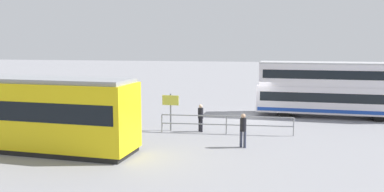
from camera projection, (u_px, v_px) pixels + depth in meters
name	position (u px, v px, depth m)	size (l,w,h in m)	color
ground_plane	(252.00, 117.00, 28.53)	(160.00, 160.00, 0.00)	gray
double_decker_bus	(333.00, 89.00, 28.45)	(10.64, 3.19, 3.87)	silver
tram_yellow	(12.00, 112.00, 20.05)	(12.89, 3.53, 3.59)	yellow
pedestrian_near_railing	(201.00, 116.00, 23.85)	(0.45, 0.45, 1.64)	black
pedestrian_crossing	(243.00, 128.00, 20.27)	(0.44, 0.44, 1.73)	#33384C
pedestrian_railing	(226.00, 121.00, 23.26)	(7.63, 0.45, 1.08)	gray
info_sign	(171.00, 105.00, 24.06)	(1.01, 0.14, 2.24)	slate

